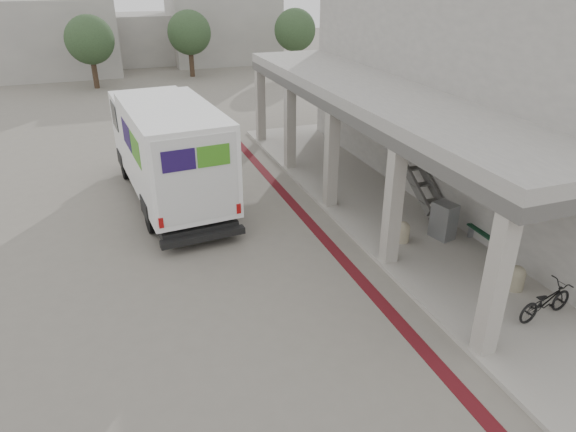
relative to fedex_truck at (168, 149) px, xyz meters
name	(u,v)px	position (x,y,z in m)	size (l,w,h in m)	color
ground	(326,287)	(2.91, -7.05, -1.90)	(120.00, 120.00, 0.00)	slate
bike_lane_stripe	(330,245)	(3.91, -5.05, -1.89)	(0.35, 40.00, 0.01)	#4F0F15
sidewalk	(455,258)	(6.91, -7.05, -1.84)	(4.40, 28.00, 0.12)	gray
transit_building	(458,99)	(9.74, -2.55, 1.51)	(7.60, 17.00, 7.00)	gray
distant_backdrop	(118,34)	(0.06, 28.83, 0.81)	(28.00, 10.00, 6.50)	gray
tree_left	(90,40)	(-2.09, 20.95, 1.29)	(3.20, 3.20, 4.80)	#38281C
tree_mid	(189,33)	(4.91, 22.95, 1.29)	(3.20, 3.20, 4.80)	#38281C
tree_right	(295,30)	(12.91, 21.95, 1.29)	(3.20, 3.20, 4.80)	#38281C
fedex_truck	(168,149)	(0.00, 0.00, 0.00)	(3.26, 8.53, 3.56)	black
bench	(489,239)	(8.11, -6.94, -1.49)	(0.43, 1.72, 0.40)	gray
bollard_near	(516,277)	(7.30, -8.91, -1.45)	(0.44, 0.44, 0.65)	gray
bollard_far	(403,231)	(5.95, -5.73, -1.46)	(0.42, 0.42, 0.64)	tan
utility_cabinet	(444,221)	(7.21, -5.93, -1.22)	(0.50, 0.67, 1.11)	gray
bicycle_black	(546,301)	(7.09, -10.07, -1.35)	(0.57, 1.63, 0.86)	black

